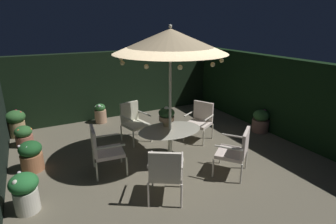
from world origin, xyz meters
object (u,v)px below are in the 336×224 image
patio_umbrella (170,41)px  patio_chair_south (103,148)px  potted_plant_back_right (16,122)px  potted_plant_back_left (24,136)px  potted_plant_left_near (25,191)px  patio_dining_table (170,137)px  potted_plant_back_center (31,155)px  centerpiece_planter (167,115)px  patio_chair_northeast (237,149)px  patio_chair_southeast (133,120)px  potted_plant_front_corner (261,121)px  potted_plant_right_far (100,113)px  patio_chair_east (200,119)px  patio_chair_north (166,171)px

patio_umbrella → patio_chair_south: 2.52m
patio_chair_south → potted_plant_back_right: 3.35m
potted_plant_back_left → potted_plant_left_near: bearing=-89.9°
patio_dining_table → potted_plant_back_center: patio_dining_table is taller
centerpiece_planter → patio_chair_northeast: bearing=-56.9°
patio_chair_southeast → potted_plant_back_center: bearing=-169.3°
patio_chair_northeast → potted_plant_front_corner: patio_chair_northeast is taller
patio_chair_south → potted_plant_right_far: 3.01m
patio_chair_northeast → patio_chair_southeast: (-1.23, 2.55, 0.01)m
patio_chair_south → potted_plant_back_left: (-1.45, 2.19, -0.29)m
patio_dining_table → potted_plant_back_center: size_ratio=2.19×
patio_chair_northeast → patio_chair_east: patio_chair_northeast is taller
patio_chair_southeast → potted_plant_front_corner: patio_chair_southeast is taller
patio_dining_table → patio_chair_north: patio_chair_north is taller
patio_chair_northeast → patio_chair_southeast: size_ratio=0.98×
patio_chair_south → potted_plant_left_near: (-1.44, -0.61, -0.18)m
potted_plant_back_center → potted_plant_back_right: 2.17m
patio_chair_east → potted_plant_back_right: 4.95m
patio_chair_southeast → potted_plant_back_center: size_ratio=1.54×
potted_plant_front_corner → potted_plant_back_center: potted_plant_back_center is taller
patio_chair_southeast → potted_plant_back_left: 2.75m
patio_chair_north → potted_plant_back_center: bearing=132.5°
potted_plant_front_corner → potted_plant_back_center: size_ratio=0.97×
patio_chair_northeast → patio_umbrella: bearing=128.6°
potted_plant_left_near → centerpiece_planter: bearing=12.6°
patio_chair_north → potted_plant_back_center: (-2.02, 2.20, -0.25)m
potted_plant_left_near → potted_plant_right_far: (2.11, 3.53, -0.07)m
potted_plant_front_corner → potted_plant_back_center: 5.86m
centerpiece_planter → patio_chair_south: bearing=-178.2°
patio_chair_northeast → potted_plant_front_corner: size_ratio=1.55×
patio_chair_north → patio_chair_east: size_ratio=1.04×
potted_plant_front_corner → potted_plant_back_left: size_ratio=1.22×
potted_plant_back_center → patio_chair_southeast: bearing=10.7°
potted_plant_back_left → potted_plant_left_near: potted_plant_left_near is taller
patio_umbrella → patio_chair_northeast: size_ratio=2.99×
patio_chair_northeast → potted_plant_left_near: 3.86m
patio_chair_north → patio_chair_south: (-0.70, 1.41, -0.04)m
patio_chair_northeast → potted_plant_right_far: bearing=111.7°
centerpiece_planter → potted_plant_back_left: size_ratio=0.88×
potted_plant_back_left → potted_plant_right_far: (2.11, 0.74, 0.04)m
patio_chair_east → potted_plant_back_left: patio_chair_east is taller
patio_chair_southeast → patio_chair_south: 1.67m
potted_plant_front_corner → patio_chair_north: bearing=-157.9°
patio_chair_south → potted_plant_left_near: 1.58m
potted_plant_front_corner → potted_plant_left_near: (-5.95, -0.74, 0.06)m
patio_chair_northeast → patio_chair_southeast: 2.83m
centerpiece_planter → potted_plant_back_left: centerpiece_planter is taller
patio_chair_northeast → potted_plant_back_center: size_ratio=1.51×
patio_chair_south → centerpiece_planter: bearing=1.8°
potted_plant_back_right → patio_chair_southeast: bearing=-31.8°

